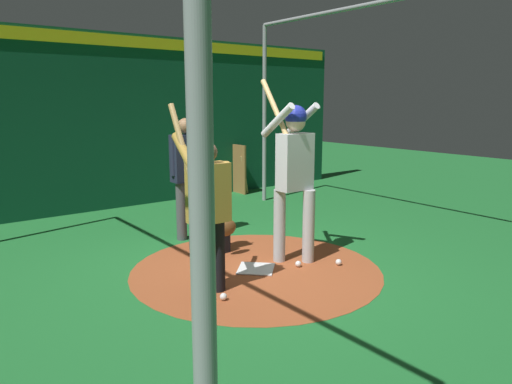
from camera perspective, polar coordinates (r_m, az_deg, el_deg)
ground_plane at (r=5.80m, az=0.00°, el=-9.25°), size 26.67×26.67×0.00m
dirt_circle at (r=5.80m, az=0.00°, el=-9.22°), size 2.98×2.98×0.01m
home_plate at (r=5.80m, az=0.00°, el=-9.14°), size 0.59×0.59×0.01m
batter at (r=5.82m, az=4.57°, el=3.02°), size 0.68×0.49×2.26m
catcher at (r=6.35m, az=-5.34°, el=-4.03°), size 0.58×0.40×0.94m
umpire at (r=6.91m, az=-8.31°, el=2.39°), size 0.22×0.49×1.75m
visitor at (r=4.90m, az=-5.78°, el=-1.88°), size 0.54×0.50×1.97m
back_wall at (r=9.26m, az=-16.62°, el=8.07°), size 0.22×10.67×3.19m
cage_frame at (r=5.46m, az=0.00°, el=15.07°), size 6.27×5.23×3.43m
bat_rack at (r=10.39m, az=-2.14°, el=2.62°), size 0.58×0.20×1.05m
baseball_0 at (r=5.89m, az=5.07°, el=-8.55°), size 0.07×0.07×0.07m
baseball_1 at (r=6.01m, az=9.83°, el=-8.26°), size 0.07×0.07×0.07m
baseball_2 at (r=4.96m, az=-3.91°, el=-12.36°), size 0.07×0.07×0.07m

